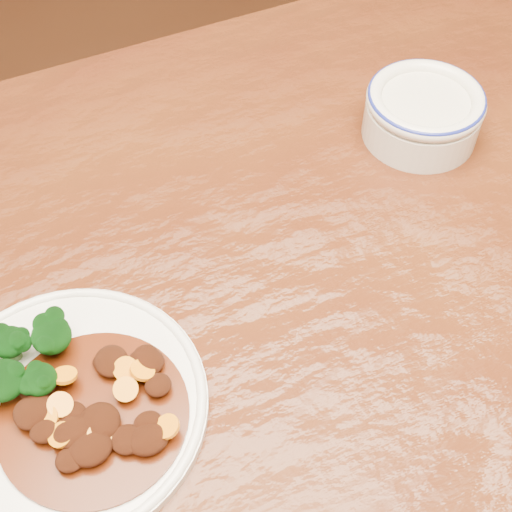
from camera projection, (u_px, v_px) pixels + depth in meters
name	position (u px, v px, depth m)	size (l,w,h in m)	color
dining_table	(305.00, 360.00, 0.70)	(1.55, 0.98, 0.75)	#4D230D
dinner_plate	(66.00, 406.00, 0.58)	(0.23, 0.23, 0.01)	white
broccoli_florets	(2.00, 370.00, 0.57)	(0.11, 0.07, 0.04)	#558343
mince_stew	(93.00, 412.00, 0.56)	(0.15, 0.15, 0.03)	#4E1908
dip_bowl	(423.00, 112.00, 0.76)	(0.13, 0.13, 0.06)	silver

